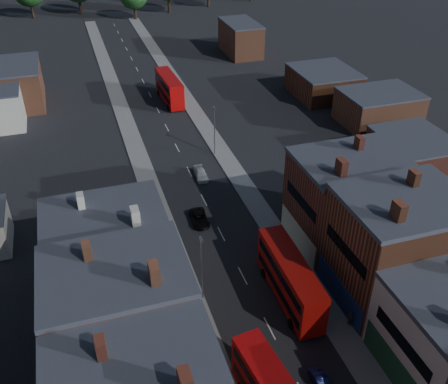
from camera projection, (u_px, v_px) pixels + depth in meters
pavement_west at (154, 200)px, 68.58m from camera, size 3.00×200.00×0.12m
pavement_east at (243, 185)px, 71.90m from camera, size 3.00×200.00×0.12m
lamp_post_2 at (202, 265)px, 50.41m from camera, size 0.25×0.70×8.12m
lamp_post_3 at (214, 128)px, 77.02m from camera, size 0.25×0.70×8.12m
bus_1 at (290, 279)px, 51.47m from camera, size 3.19×12.01×5.17m
bus_2 at (169, 88)px, 96.25m from camera, size 3.36×11.96×5.12m
car_1 at (322, 383)px, 43.59m from camera, size 1.18×3.31×1.09m
car_2 at (199, 218)px, 64.06m from camera, size 2.25×4.53×1.23m
car_3 at (201, 174)px, 73.33m from camera, size 1.82×4.08×1.16m
ped_3 at (350, 319)px, 49.33m from camera, size 0.65×1.05×1.67m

